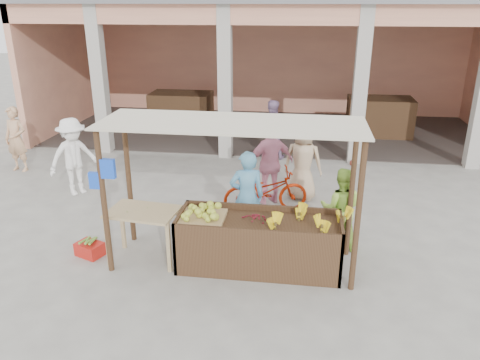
# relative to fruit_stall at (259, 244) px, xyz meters

# --- Properties ---
(ground) EXTENTS (60.00, 60.00, 0.00)m
(ground) POSITION_rel_fruit_stall_xyz_m (-0.50, 0.00, -0.40)
(ground) COLOR slate
(ground) RESTS_ON ground
(market_building) EXTENTS (14.40, 6.40, 4.20)m
(market_building) POSITION_rel_fruit_stall_xyz_m (-0.45, 8.93, 2.30)
(market_building) COLOR #F0A17D
(market_building) RESTS_ON ground
(fruit_stall) EXTENTS (2.60, 0.95, 0.80)m
(fruit_stall) POSITION_rel_fruit_stall_xyz_m (0.00, 0.00, 0.00)
(fruit_stall) COLOR #49311D
(fruit_stall) RESTS_ON ground
(stall_awning) EXTENTS (4.09, 1.35, 2.39)m
(stall_awning) POSITION_rel_fruit_stall_xyz_m (-0.51, 0.06, 1.58)
(stall_awning) COLOR #49311D
(stall_awning) RESTS_ON ground
(banana_heap) EXTENTS (1.20, 0.65, 0.22)m
(banana_heap) POSITION_rel_fruit_stall_xyz_m (0.76, -0.03, 0.51)
(banana_heap) COLOR yellow
(banana_heap) RESTS_ON fruit_stall
(melon_tray) EXTENTS (0.74, 0.64, 0.20)m
(melon_tray) POSITION_rel_fruit_stall_xyz_m (-0.93, -0.01, 0.49)
(melon_tray) COLOR tan
(melon_tray) RESTS_ON fruit_stall
(berry_heap) EXTENTS (0.48, 0.40, 0.15)m
(berry_heap) POSITION_rel_fruit_stall_xyz_m (-0.06, 0.00, 0.48)
(berry_heap) COLOR maroon
(berry_heap) RESTS_ON fruit_stall
(side_table) EXTENTS (1.18, 0.86, 0.90)m
(side_table) POSITION_rel_fruit_stall_xyz_m (-1.90, -0.04, 0.35)
(side_table) COLOR tan
(side_table) RESTS_ON ground
(papaya_pile) EXTENTS (0.64, 0.36, 0.18)m
(papaya_pile) POSITION_rel_fruit_stall_xyz_m (-1.90, -0.04, 0.59)
(papaya_pile) COLOR #469631
(papaya_pile) RESTS_ON side_table
(red_crate) EXTENTS (0.53, 0.46, 0.23)m
(red_crate) POSITION_rel_fruit_stall_xyz_m (-2.89, -0.05, -0.29)
(red_crate) COLOR #B61B13
(red_crate) RESTS_ON ground
(plantain_bundle) EXTENTS (0.33, 0.23, 0.07)m
(plantain_bundle) POSITION_rel_fruit_stall_xyz_m (-2.89, -0.05, -0.14)
(plantain_bundle) COLOR olive
(plantain_bundle) RESTS_ON red_crate
(produce_sacks) EXTENTS (0.76, 0.71, 0.58)m
(produce_sacks) POSITION_rel_fruit_stall_xyz_m (2.09, 5.43, -0.11)
(produce_sacks) COLOR maroon
(produce_sacks) RESTS_ON ground
(vendor_blue) EXTENTS (0.78, 0.64, 1.80)m
(vendor_blue) POSITION_rel_fruit_stall_xyz_m (-0.31, 0.88, 0.50)
(vendor_blue) COLOR #5AA2CD
(vendor_blue) RESTS_ON ground
(vendor_green) EXTENTS (0.78, 0.50, 1.55)m
(vendor_green) POSITION_rel_fruit_stall_xyz_m (1.32, 0.85, 0.38)
(vendor_green) COLOR #9DCB47
(vendor_green) RESTS_ON ground
(motorcycle) EXTENTS (1.12, 1.92, 0.95)m
(motorcycle) POSITION_rel_fruit_stall_xyz_m (-0.08, 2.15, 0.07)
(motorcycle) COLOR #9F2004
(motorcycle) RESTS_ON ground
(shopper_a) EXTENTS (1.26, 1.29, 1.87)m
(shopper_a) POSITION_rel_fruit_stall_xyz_m (-4.36, 2.53, 0.53)
(shopper_a) COLOR white
(shopper_a) RESTS_ON ground
(shopper_b) EXTENTS (1.26, 1.06, 1.89)m
(shopper_b) POSITION_rel_fruit_stall_xyz_m (-0.03, 2.62, 0.55)
(shopper_b) COLOR pink
(shopper_b) RESTS_ON ground
(shopper_c) EXTENTS (1.00, 0.74, 1.89)m
(shopper_c) POSITION_rel_fruit_stall_xyz_m (0.64, 2.94, 0.54)
(shopper_c) COLOR tan
(shopper_c) RESTS_ON ground
(shopper_e) EXTENTS (0.69, 0.56, 1.71)m
(shopper_e) POSITION_rel_fruit_stall_xyz_m (-6.52, 3.78, 0.46)
(shopper_e) COLOR tan
(shopper_e) RESTS_ON ground
(shopper_f) EXTENTS (0.91, 0.60, 1.76)m
(shopper_f) POSITION_rel_fruit_stall_xyz_m (-0.25, 5.67, 0.48)
(shopper_f) COLOR #9C7DA6
(shopper_f) RESTS_ON ground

